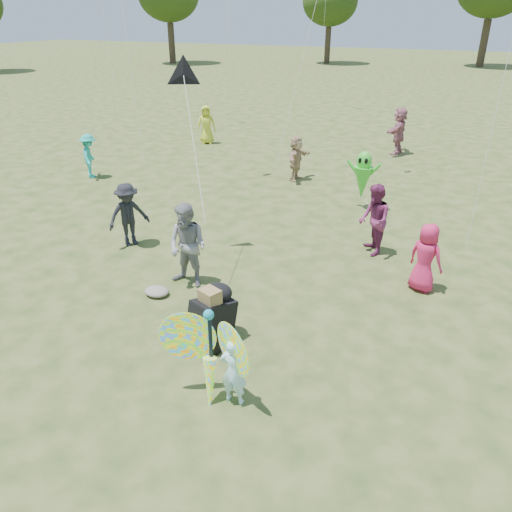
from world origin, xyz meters
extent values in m
plane|color=#51592B|center=(0.00, 0.00, 0.00)|extent=(160.00, 160.00, 0.00)
imported|color=#B4F0FF|center=(0.64, -1.20, 0.57)|extent=(0.44, 0.31, 1.14)
imported|color=gray|center=(-1.86, 1.68, 0.92)|extent=(0.95, 0.78, 1.84)
ellipsoid|color=gray|center=(-2.26, 0.99, 0.08)|extent=(0.53, 0.43, 0.17)
imported|color=#CB2052|center=(2.78, 3.52, 0.75)|extent=(0.86, 0.72, 1.50)
imported|color=black|center=(-4.30, 2.86, 0.81)|extent=(1.06, 1.21, 1.62)
imported|color=tan|center=(-2.33, 9.71, 0.77)|extent=(0.59, 1.47, 1.55)
imported|color=#732651|center=(1.40, 4.86, 0.87)|extent=(0.97, 1.05, 1.74)
imported|color=#CBD231|center=(-7.84, 13.17, 0.83)|extent=(0.96, 0.83, 1.66)
imported|color=#20AEA2|center=(-9.09, 6.99, 0.77)|extent=(1.04, 1.15, 1.54)
imported|color=#AC6275|center=(0.28, 14.81, 0.95)|extent=(0.75, 1.81, 1.89)
cube|color=black|center=(-0.40, 0.04, 0.55)|extent=(0.74, 0.97, 0.71)
cube|color=black|center=(-0.40, 0.04, 0.22)|extent=(0.63, 0.79, 0.10)
ellipsoid|color=black|center=(-0.40, 0.29, 0.88)|extent=(0.51, 0.45, 0.33)
cylinder|color=black|center=(-0.64, -0.31, 0.15)|extent=(0.15, 0.30, 0.30)
cylinder|color=black|center=(-0.16, -0.31, 0.15)|extent=(0.15, 0.30, 0.30)
cylinder|color=black|center=(-0.40, 0.49, 0.11)|extent=(0.13, 0.22, 0.22)
cylinder|color=black|center=(-0.40, -0.44, 0.98)|extent=(0.42, 0.19, 0.03)
cube|color=#9A794A|center=(-0.40, -0.01, 0.96)|extent=(0.42, 0.38, 0.26)
ellipsoid|color=#EB5625|center=(-0.12, -1.20, 0.97)|extent=(0.98, 0.71, 1.24)
ellipsoid|color=#EB5625|center=(0.64, -1.20, 0.97)|extent=(0.98, 0.71, 1.24)
cylinder|color=black|center=(0.26, -1.18, 0.92)|extent=(0.06, 0.06, 1.00)
cone|color=#EB5625|center=(0.31, -1.35, 0.30)|extent=(0.36, 0.49, 0.93)
sphere|color=teal|center=(0.26, -1.20, 1.47)|extent=(0.16, 0.16, 0.16)
cone|color=black|center=(-2.75, 3.35, 4.15)|extent=(0.89, 0.62, 0.81)
cylinder|color=silver|center=(-2.11, 2.56, 2.82)|extent=(1.30, 1.59, 2.67)
cone|color=green|center=(0.42, 7.85, 0.80)|extent=(0.56, 0.56, 0.95)
ellipsoid|color=green|center=(0.42, 7.85, 1.45)|extent=(0.44, 0.39, 0.57)
ellipsoid|color=black|center=(0.33, 7.67, 1.50)|extent=(0.10, 0.05, 0.17)
ellipsoid|color=black|center=(0.51, 7.67, 1.50)|extent=(0.10, 0.05, 0.17)
cylinder|color=green|center=(0.12, 7.85, 1.20)|extent=(0.43, 0.10, 0.49)
cylinder|color=green|center=(0.72, 7.85, 1.20)|extent=(0.43, 0.10, 0.49)
cylinder|color=silver|center=(0.72, 7.65, 0.20)|extent=(0.61, 0.41, 0.41)
cylinder|color=silver|center=(-1.67, 8.92, 5.39)|extent=(0.67, 3.85, 8.19)
cylinder|color=#3A2D21|center=(-30.00, 45.00, 2.10)|extent=(0.70, 0.70, 4.20)
cylinder|color=#3A2D21|center=(-14.00, 52.00, 1.89)|extent=(0.63, 0.63, 3.78)
ellipsoid|color=#2B4214|center=(-14.00, 52.00, 6.30)|extent=(5.94, 5.94, 5.05)
cylinder|color=#3A2D21|center=(2.00, 55.00, 2.31)|extent=(0.77, 0.77, 4.62)
camera|label=1|loc=(3.35, -6.43, 5.38)|focal=35.00mm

